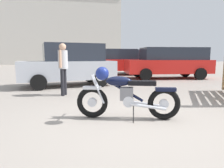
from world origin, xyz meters
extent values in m
plane|color=gray|center=(0.00, 0.00, 0.00)|extent=(80.00, 80.00, 0.00)
torus|color=black|center=(-0.74, 0.42, 0.32)|extent=(0.64, 0.31, 0.64)
cylinder|color=silver|center=(-0.74, 0.42, 0.32)|extent=(0.20, 0.13, 0.18)
torus|color=black|center=(0.62, -0.05, 0.32)|extent=(0.64, 0.31, 0.64)
cylinder|color=silver|center=(0.62, -0.05, 0.32)|extent=(0.20, 0.13, 0.18)
cube|color=silver|center=(-0.74, 0.42, 0.62)|extent=(0.38, 0.24, 0.06)
cube|color=black|center=(0.64, -0.06, 0.61)|extent=(0.42, 0.25, 0.07)
cylinder|color=silver|center=(-0.64, 0.31, 0.60)|extent=(0.28, 0.13, 0.58)
cylinder|color=silver|center=(-0.59, 0.45, 0.60)|extent=(0.28, 0.13, 0.58)
sphere|color=silver|center=(-0.57, 0.37, 0.85)|extent=(0.17, 0.17, 0.17)
cylinder|color=silver|center=(-0.50, 0.34, 0.92)|extent=(0.23, 0.59, 0.03)
sphere|color=navy|center=(-0.60, 0.06, 0.94)|extent=(0.25, 0.25, 0.25)
cylinder|color=black|center=(-0.12, 0.21, 0.58)|extent=(0.73, 0.30, 0.47)
ellipsoid|color=black|center=(-0.23, 0.24, 0.76)|extent=(0.56, 0.38, 0.20)
cube|color=black|center=(0.21, 0.09, 0.73)|extent=(0.58, 0.37, 0.09)
cube|color=slate|center=(-0.08, 0.19, 0.51)|extent=(0.30, 0.26, 0.26)
cylinder|color=silver|center=(-0.04, 0.18, 0.36)|extent=(0.27, 0.26, 0.22)
cylinder|color=silver|center=(0.29, -0.04, 0.28)|extent=(0.68, 0.29, 0.14)
cylinder|color=silver|center=(0.35, 0.15, 0.28)|extent=(0.68, 0.29, 0.14)
cylinder|color=black|center=(0.00, -0.01, 0.16)|extent=(0.10, 0.23, 0.33)
cube|color=olive|center=(4.36, 2.51, 0.65)|extent=(0.12, 0.13, 1.20)
cylinder|color=black|center=(-1.33, 2.94, 0.43)|extent=(0.12, 0.12, 0.86)
cylinder|color=black|center=(-1.26, 3.10, 0.43)|extent=(0.12, 0.12, 0.86)
cylinder|color=#B2B2B7|center=(-1.29, 3.02, 1.15)|extent=(0.30, 0.30, 0.58)
cylinder|color=tan|center=(-1.37, 2.85, 1.18)|extent=(0.08, 0.08, 0.55)
cylinder|color=tan|center=(-1.21, 3.19, 1.18)|extent=(0.08, 0.08, 0.55)
sphere|color=tan|center=(-1.29, 3.02, 1.55)|extent=(0.22, 0.22, 0.22)
cylinder|color=black|center=(3.55, 10.64, 0.32)|extent=(0.64, 0.21, 0.64)
cylinder|color=black|center=(3.54, 8.88, 0.32)|extent=(0.64, 0.21, 0.64)
cylinder|color=black|center=(0.55, 10.66, 0.32)|extent=(0.64, 0.21, 0.64)
cylinder|color=black|center=(0.54, 8.90, 0.32)|extent=(0.64, 0.21, 0.64)
cube|color=red|center=(2.04, 9.77, 0.69)|extent=(4.71, 1.80, 0.74)
cube|color=#232833|center=(1.74, 9.77, 1.40)|extent=(3.51, 1.63, 0.68)
cylinder|color=black|center=(7.08, 11.87, 0.32)|extent=(0.65, 0.24, 0.64)
cylinder|color=black|center=(7.17, 10.11, 0.32)|extent=(0.65, 0.24, 0.64)
cylinder|color=black|center=(4.08, 11.71, 0.32)|extent=(0.65, 0.24, 0.64)
cylinder|color=black|center=(4.18, 9.95, 0.32)|extent=(0.65, 0.24, 0.64)
cube|color=black|center=(5.63, 10.91, 0.69)|extent=(4.79, 2.01, 0.74)
cube|color=#232833|center=(5.33, 10.89, 1.40)|extent=(3.58, 1.78, 0.68)
cylinder|color=black|center=(2.87, 6.16, 0.32)|extent=(0.66, 0.29, 0.64)
cylinder|color=black|center=(3.10, 7.91, 0.32)|extent=(0.66, 0.29, 0.64)
cylinder|color=black|center=(5.85, 5.77, 0.32)|extent=(0.66, 0.29, 0.64)
cylinder|color=black|center=(6.08, 7.52, 0.32)|extent=(0.66, 0.29, 0.64)
cube|color=red|center=(4.48, 6.84, 0.69)|extent=(4.89, 2.36, 0.74)
cube|color=#232833|center=(4.77, 6.80, 1.40)|extent=(3.68, 2.04, 0.68)
cylinder|color=black|center=(-2.19, 4.21, 0.30)|extent=(0.62, 0.27, 0.60)
cylinder|color=black|center=(-2.41, 5.84, 0.30)|extent=(0.62, 0.27, 0.60)
cylinder|color=black|center=(0.19, 4.53, 0.30)|extent=(0.62, 0.27, 0.60)
cylinder|color=black|center=(-0.03, 6.15, 0.30)|extent=(0.62, 0.27, 0.60)
cube|color=#ADB2BC|center=(-1.11, 5.18, 0.68)|extent=(4.08, 2.14, 0.76)
cube|color=#232833|center=(-0.86, 5.21, 1.42)|extent=(2.58, 1.82, 0.72)
cube|color=beige|center=(-3.58, 34.77, 5.19)|extent=(24.06, 12.44, 10.38)
cube|color=gray|center=(-3.58, 34.77, 10.63)|extent=(24.37, 12.75, 0.50)
camera|label=1|loc=(-1.29, -3.60, 1.25)|focal=32.41mm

